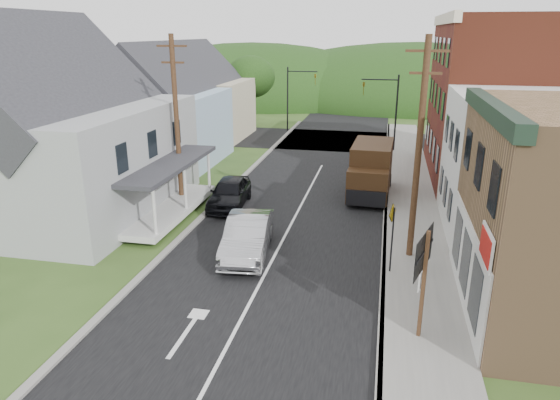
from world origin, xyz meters
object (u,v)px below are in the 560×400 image
Objects in this scene: route_sign_cluster at (423,269)px; dark_sedan at (229,193)px; silver_sedan at (248,236)px; delivery_van at (371,170)px.

dark_sedan is at bearing 148.35° from route_sign_cluster.
silver_sedan is 1.44× the size of route_sign_cluster.
silver_sedan is at bearing -70.15° from dark_sedan.
silver_sedan is 10.46m from delivery_van.
route_sign_cluster reaches higher than dark_sedan.
route_sign_cluster is at bearing -53.35° from dark_sedan.
route_sign_cluster is (2.03, -14.23, 0.88)m from delivery_van.
silver_sedan is at bearing -114.76° from delivery_van.
silver_sedan is 6.36m from dark_sedan.
dark_sedan is at bearing -152.35° from delivery_van.
delivery_van is at bearing 55.87° from silver_sedan.
delivery_van reaches higher than silver_sedan.
dark_sedan is 8.22m from delivery_van.
route_sign_cluster is (6.80, -4.96, 1.58)m from silver_sedan.
dark_sedan is 0.83× the size of delivery_van.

